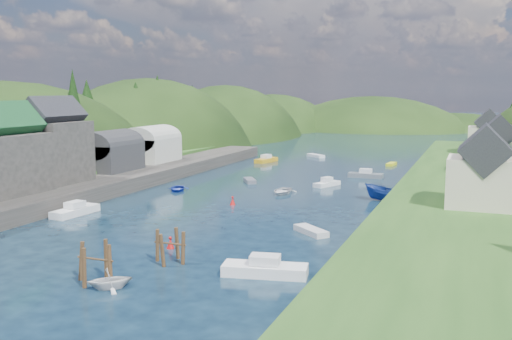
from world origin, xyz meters
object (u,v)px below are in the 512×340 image
at_px(piling_cluster_near, 96,266).
at_px(channel_buoy_near, 170,243).
at_px(channel_buoy_far, 233,201).
at_px(piling_cluster_far, 170,250).

distance_m(piling_cluster_near, channel_buoy_near, 10.04).
bearing_deg(channel_buoy_near, piling_cluster_near, -93.29).
relative_size(channel_buoy_near, channel_buoy_far, 1.00).
bearing_deg(piling_cluster_near, channel_buoy_far, 93.99).
height_order(piling_cluster_far, channel_buoy_near, piling_cluster_far).
xyz_separation_m(piling_cluster_near, channel_buoy_near, (0.57, 9.99, -0.73)).
bearing_deg(piling_cluster_near, piling_cluster_far, 66.66).
height_order(piling_cluster_far, channel_buoy_far, piling_cluster_far).
distance_m(piling_cluster_near, piling_cluster_far, 6.82).
xyz_separation_m(channel_buoy_near, channel_buoy_far, (-2.67, 20.02, 0.00)).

